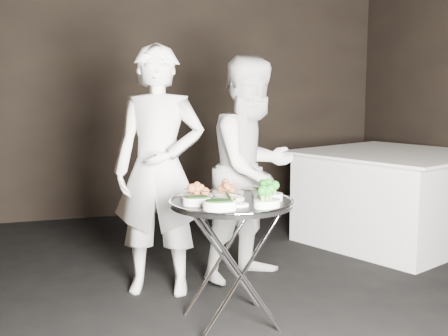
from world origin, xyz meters
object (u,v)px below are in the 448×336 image
object	(u,v)px
serving_tray	(231,202)
dining_table	(392,197)
waiter_right	(253,169)
waiter_left	(159,170)
tray_stand	(231,257)

from	to	relation	value
serving_tray	dining_table	size ratio (longest dim) A/B	0.50
serving_tray	waiter_right	xyz separation A→B (m)	(0.42, 0.77, 0.08)
waiter_left	tray_stand	bearing A→B (deg)	-44.85
tray_stand	serving_tray	distance (m)	0.34
waiter_right	dining_table	xyz separation A→B (m)	(1.59, 0.54, -0.41)
dining_table	serving_tray	bearing A→B (deg)	-146.83
tray_stand	dining_table	distance (m)	2.40
tray_stand	waiter_left	xyz separation A→B (m)	(-0.31, 0.68, 0.45)
waiter_right	serving_tray	bearing A→B (deg)	-142.72
tray_stand	waiter_right	bearing A→B (deg)	61.32
tray_stand	dining_table	bearing A→B (deg)	33.17
tray_stand	dining_table	xyz separation A→B (m)	(2.01, 1.31, 0.01)
waiter_left	dining_table	distance (m)	2.44
tray_stand	waiter_left	size ratio (longest dim) A/B	0.43
serving_tray	waiter_right	world-z (taller)	waiter_right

